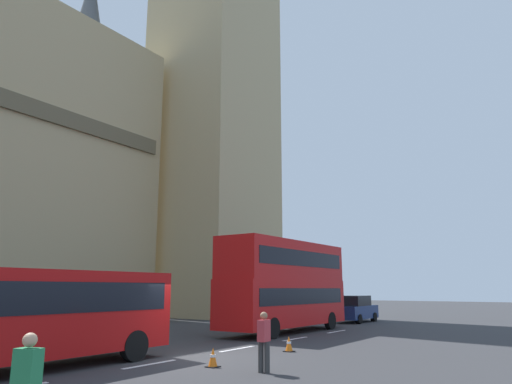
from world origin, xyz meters
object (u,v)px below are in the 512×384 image
Objects in this scene: double_decker_bus at (286,282)px; traffic_cone_middle at (289,344)px; pedestrian_by_kerb at (264,340)px; traffic_cone_west at (213,357)px; sedan_lead at (355,309)px.

traffic_cone_middle is at bearing -148.22° from double_decker_bus.
traffic_cone_west is at bearing 92.04° from pedestrian_by_kerb.
double_decker_bus is 17.01× the size of traffic_cone_middle.
double_decker_bus is at bearing -179.88° from sedan_lead.
traffic_cone_west is 1.00× the size of traffic_cone_middle.
sedan_lead is 21.02m from traffic_cone_west.
pedestrian_by_kerb is at bearing -151.95° from double_decker_bus.
traffic_cone_west is (-10.98, -3.98, -2.43)m from double_decker_bus.
double_decker_bus reaches higher than sedan_lead.
sedan_lead is 7.59× the size of traffic_cone_middle.
double_decker_bus is 11.93m from traffic_cone_west.
traffic_cone_middle is at bearing 21.84° from pedestrian_by_kerb.
sedan_lead is 16.75m from traffic_cone_middle.
sedan_lead reaches higher than traffic_cone_west.
traffic_cone_west is 0.34× the size of pedestrian_by_kerb.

